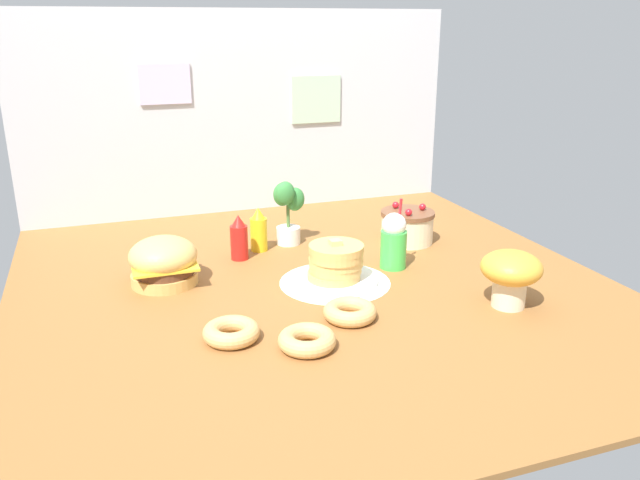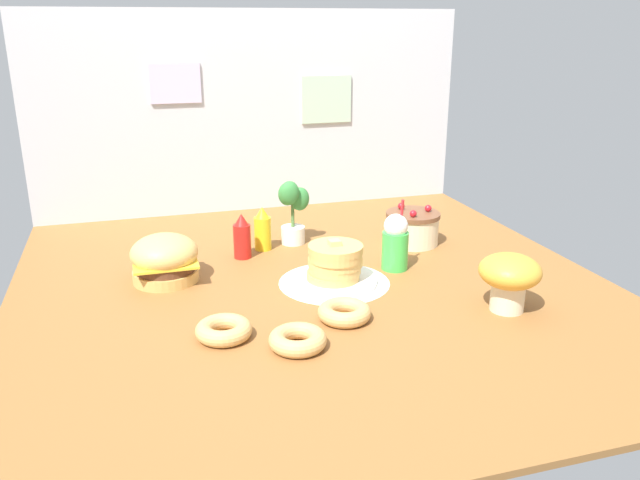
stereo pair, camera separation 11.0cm
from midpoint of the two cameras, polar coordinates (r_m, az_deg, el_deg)
The scene contains 14 objects.
ground_plane at distance 2.30m, azimuth 0.87°, elevation -4.41°, with size 2.10×2.15×0.02m, color brown.
back_wall at distance 3.18m, azimuth -5.02°, elevation 11.26°, with size 2.10×0.04×0.96m.
doily_mat at distance 2.33m, azimuth 2.63°, elevation -3.81°, with size 0.40×0.40×0.00m, color white.
burger at distance 2.38m, azimuth -12.39°, elevation -1.68°, with size 0.24×0.24×0.18m.
pancake_stack at distance 2.31m, azimuth 2.69°, elevation -2.31°, with size 0.31×0.31×0.16m.
layer_cake at distance 2.76m, azimuth 9.38°, elevation 1.08°, with size 0.23×0.23×0.17m.
ketchup_bottle at distance 2.56m, azimuth -5.74°, elevation 0.22°, with size 0.07×0.07×0.18m.
mustard_bottle at distance 2.65m, azimuth -3.95°, elevation 0.91°, with size 0.07×0.07×0.18m.
cream_soda_cup at distance 2.45m, azimuth 8.01°, elevation -0.20°, with size 0.10×0.10×0.28m.
donut_pink_glaze at distance 1.95m, azimuth -6.96°, elevation -7.94°, with size 0.17×0.17×0.05m.
donut_chocolate at distance 1.88m, azimuth -0.30°, elevation -8.86°, with size 0.17×0.17×0.05m.
donut_vanilla at distance 2.05m, azimuth 3.74°, elevation -6.43°, with size 0.17×0.17×0.05m.
potted_plant at distance 2.70m, azimuth -1.29°, elevation 2.73°, with size 0.13×0.11×0.28m.
mushroom_stool at distance 2.18m, azimuth 17.94°, elevation -3.11°, with size 0.20×0.20×0.19m.
Camera 2 is at (-0.59, -2.03, 0.90)m, focal length 35.90 mm.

